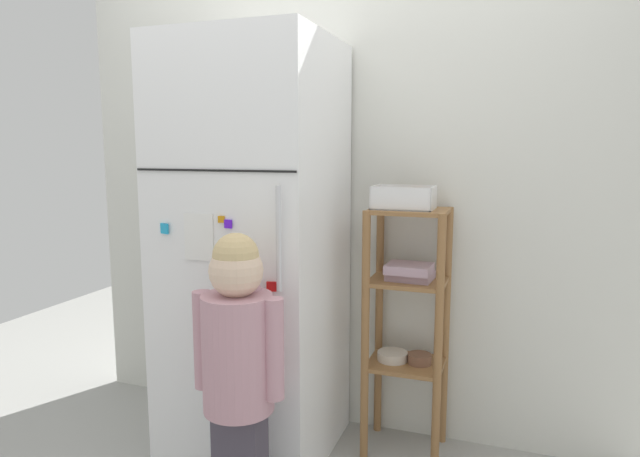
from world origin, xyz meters
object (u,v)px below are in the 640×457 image
(refrigerator, at_px, (254,252))
(child_standing, at_px, (238,352))
(fruit_bin, at_px, (408,200))
(pantry_shelf_unit, at_px, (407,309))

(refrigerator, distance_m, child_standing, 0.60)
(refrigerator, relative_size, fruit_bin, 7.09)
(refrigerator, height_order, child_standing, refrigerator)
(refrigerator, distance_m, fruit_bin, 0.72)
(child_standing, xyz_separation_m, fruit_bin, (0.47, 0.68, 0.50))
(refrigerator, relative_size, pantry_shelf_unit, 1.65)
(pantry_shelf_unit, bearing_deg, child_standing, -124.41)
(child_standing, bearing_deg, refrigerator, 109.69)
(refrigerator, bearing_deg, fruit_bin, 14.65)
(child_standing, height_order, pantry_shelf_unit, pantry_shelf_unit)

